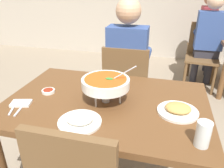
{
  "coord_description": "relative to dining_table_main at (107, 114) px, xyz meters",
  "views": [
    {
      "loc": [
        0.34,
        -1.2,
        1.44
      ],
      "look_at": [
        0.0,
        0.15,
        0.78
      ],
      "focal_mm": 35.28,
      "sensor_mm": 36.0,
      "label": 1
    }
  ],
  "objects": [
    {
      "name": "appetizer_plate",
      "position": [
        0.45,
        -0.04,
        0.12
      ],
      "size": [
        0.24,
        0.24,
        0.06
      ],
      "color": "white",
      "rests_on": "dining_table_main"
    },
    {
      "name": "spoon_utensil",
      "position": [
        -0.48,
        -0.23,
        0.11
      ],
      "size": [
        0.05,
        0.17,
        0.01
      ],
      "primitive_type": "cube",
      "rotation": [
        0.0,
        0.0,
        0.2
      ],
      "color": "silver",
      "rests_on": "dining_table_main"
    },
    {
      "name": "diner_main",
      "position": [
        0.0,
        0.76,
        0.12
      ],
      "size": [
        0.4,
        0.45,
        1.31
      ],
      "color": "#2D2D38",
      "rests_on": "ground_plane"
    },
    {
      "name": "sauce_dish",
      "position": [
        -0.42,
        0.01,
        0.11
      ],
      "size": [
        0.09,
        0.09,
        0.02
      ],
      "color": "white",
      "rests_on": "dining_table_main"
    },
    {
      "name": "napkin_folded",
      "position": [
        -0.51,
        -0.18,
        0.11
      ],
      "size": [
        0.14,
        0.11,
        0.02
      ],
      "primitive_type": "cube",
      "rotation": [
        0.0,
        0.0,
        0.26
      ],
      "color": "white",
      "rests_on": "dining_table_main"
    },
    {
      "name": "dining_table_main",
      "position": [
        0.0,
        0.0,
        0.0
      ],
      "size": [
        1.3,
        0.88,
        0.73
      ],
      "color": "brown",
      "rests_on": "ground_plane"
    },
    {
      "name": "fork_utensil",
      "position": [
        -0.53,
        -0.23,
        0.11
      ],
      "size": [
        0.07,
        0.16,
        0.01
      ],
      "primitive_type": "cube",
      "rotation": [
        0.0,
        0.0,
        0.34
      ],
      "color": "silver",
      "rests_on": "dining_table_main"
    },
    {
      "name": "patron_bg_left",
      "position": [
        0.89,
        2.04,
        0.12
      ],
      "size": [
        0.4,
        0.45,
        1.31
      ],
      "color": "#2D2D38",
      "rests_on": "ground_plane"
    },
    {
      "name": "rice_plate",
      "position": [
        -0.07,
        -0.28,
        0.12
      ],
      "size": [
        0.24,
        0.24,
        0.06
      ],
      "color": "white",
      "rests_on": "dining_table_main"
    },
    {
      "name": "chair_bg_right",
      "position": [
        1.0,
        2.56,
        -0.11
      ],
      "size": [
        0.45,
        0.45,
        0.9
      ],
      "color": "brown",
      "rests_on": "ground_plane"
    },
    {
      "name": "drink_glass",
      "position": [
        0.55,
        -0.3,
        0.16
      ],
      "size": [
        0.07,
        0.07,
        0.13
      ],
      "color": "silver",
      "rests_on": "dining_table_main"
    },
    {
      "name": "patron_bg_right",
      "position": [
        0.96,
        2.57,
        0.12
      ],
      "size": [
        0.45,
        0.4,
        1.31
      ],
      "color": "#2D2D38",
      "rests_on": "ground_plane"
    },
    {
      "name": "chair_bg_left",
      "position": [
        0.85,
        2.04,
        -0.11
      ],
      "size": [
        0.48,
        0.48,
        0.9
      ],
      "color": "brown",
      "rests_on": "ground_plane"
    },
    {
      "name": "chair_diner_main",
      "position": [
        -0.0,
        0.72,
        -0.11
      ],
      "size": [
        0.44,
        0.44,
        0.9
      ],
      "color": "brown",
      "rests_on": "ground_plane"
    },
    {
      "name": "curry_bowl",
      "position": [
        0.0,
        -0.01,
        0.23
      ],
      "size": [
        0.33,
        0.3,
        0.26
      ],
      "color": "silver",
      "rests_on": "dining_table_main"
    }
  ]
}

